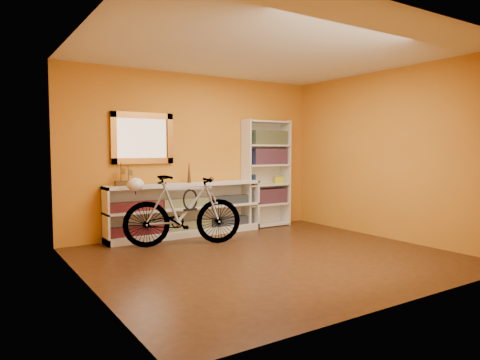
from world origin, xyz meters
TOP-DOWN VIEW (x-y plane):
  - floor at (0.00, 0.00)m, footprint 4.50×4.00m
  - ceiling at (0.00, 0.00)m, footprint 4.50×4.00m
  - back_wall at (0.00, 2.00)m, footprint 4.50×0.01m
  - left_wall at (-2.25, 0.00)m, footprint 0.01×4.00m
  - right_wall at (2.25, 0.00)m, footprint 0.01×4.00m
  - gilt_mirror at (-0.95, 1.97)m, footprint 0.98×0.06m
  - wall_socket at (0.90, 1.99)m, footprint 0.09×0.02m
  - console_unit at (-0.29, 1.81)m, footprint 2.60×0.35m
  - cd_row_lower at (-0.29, 1.79)m, footprint 2.50×0.13m
  - cd_row_upper at (-0.29, 1.79)m, footprint 2.50×0.13m
  - model_ship at (-1.29, 1.81)m, footprint 0.29×0.11m
  - toy_car at (-0.71, 1.81)m, footprint 0.00×0.00m
  - bronze_ornament at (-0.25, 1.81)m, footprint 0.06×0.06m
  - decorative_orb at (0.16, 1.81)m, footprint 0.08×0.08m
  - bookcase at (1.29, 1.84)m, footprint 0.90×0.30m
  - book_row_a at (1.34, 1.84)m, footprint 0.70×0.22m
  - book_row_b at (1.34, 1.84)m, footprint 0.70×0.22m
  - book_row_c at (1.34, 1.84)m, footprint 0.70×0.22m
  - travel_mug at (1.00, 1.82)m, footprint 0.08×0.08m
  - red_tin at (1.09, 1.87)m, footprint 0.15×0.15m
  - yellow_bag at (1.54, 1.80)m, footprint 0.18×0.15m
  - bicycle at (-0.64, 1.21)m, footprint 0.92×1.78m
  - helmet at (-1.27, 1.40)m, footprint 0.24×0.23m
  - u_lock at (-0.54, 1.18)m, footprint 0.23×0.02m

SIDE VIEW (x-z plane):
  - floor at x=0.00m, z-range -0.01..0.00m
  - cd_row_lower at x=-0.29m, z-range 0.10..0.24m
  - wall_socket at x=0.90m, z-range 0.21..0.29m
  - console_unit at x=-0.29m, z-range 0.00..0.85m
  - bicycle at x=-0.64m, z-range 0.00..1.02m
  - cd_row_upper at x=-0.29m, z-range 0.47..0.60m
  - book_row_a at x=1.34m, z-range 0.42..0.68m
  - u_lock at x=-0.54m, z-range 0.55..0.78m
  - yellow_bag at x=1.54m, z-range 0.77..0.89m
  - toy_car at x=-0.71m, z-range 0.85..0.85m
  - travel_mug at x=1.00m, z-range 0.77..0.95m
  - decorative_orb at x=0.16m, z-range 0.85..0.93m
  - helmet at x=-1.27m, z-range 0.80..0.98m
  - bookcase at x=1.29m, z-range 0.00..1.90m
  - model_ship at x=-1.29m, z-range 0.85..1.19m
  - bronze_ornament at x=-0.25m, z-range 0.85..1.22m
  - book_row_b at x=1.34m, z-range 1.11..1.40m
  - back_wall at x=0.00m, z-range 0.00..2.60m
  - left_wall at x=-2.25m, z-range 0.00..2.60m
  - right_wall at x=2.25m, z-range 0.00..2.60m
  - gilt_mirror at x=-0.95m, z-range 1.16..1.94m
  - red_tin at x=1.09m, z-range 1.46..1.65m
  - book_row_c at x=1.34m, z-range 1.46..1.71m
  - ceiling at x=0.00m, z-range 2.60..2.61m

